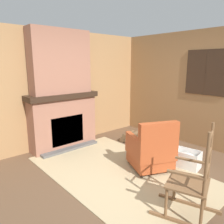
{
  "coord_description": "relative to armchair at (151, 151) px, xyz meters",
  "views": [
    {
      "loc": [
        2.08,
        -2.27,
        1.84
      ],
      "look_at": [
        -1.08,
        0.52,
        0.9
      ],
      "focal_mm": 35.0,
      "sensor_mm": 36.0,
      "label": 1
    }
  ],
  "objects": [
    {
      "name": "decorative_plate_on_mantel",
      "position": [
        -2.03,
        -0.52,
        0.98
      ],
      "size": [
        0.06,
        0.23,
        0.22
      ],
      "color": "gold",
      "rests_on": "fireplace_hearth"
    },
    {
      "name": "area_rug",
      "position": [
        -0.28,
        -0.5,
        -0.33
      ],
      "size": [
        3.17,
        1.95,
        0.01
      ],
      "color": "tan",
      "rests_on": "ground"
    },
    {
      "name": "ground_plane",
      "position": [
        0.15,
        -0.62,
        -0.34
      ],
      "size": [
        14.0,
        14.0,
        0.0
      ],
      "primitive_type": "plane",
      "color": "brown"
    },
    {
      "name": "storage_case",
      "position": [
        -2.01,
        -0.12,
        0.95
      ],
      "size": [
        0.13,
        0.2,
        0.16
      ],
      "color": "gray",
      "rests_on": "fireplace_hearth"
    },
    {
      "name": "laundry_basket",
      "position": [
        0.39,
        0.54,
        -0.18
      ],
      "size": [
        0.49,
        0.37,
        0.32
      ],
      "rotation": [
        0.0,
        0.0,
        0.17
      ],
      "color": "white",
      "rests_on": "ground"
    },
    {
      "name": "armchair",
      "position": [
        0.0,
        0.0,
        0.0
      ],
      "size": [
        0.92,
        0.91,
        0.92
      ],
      "rotation": [
        0.0,
        0.0,
        2.71
      ],
      "color": "#A84723",
      "rests_on": "ground"
    },
    {
      "name": "wood_panel_wall_left",
      "position": [
        -2.19,
        -0.62,
        0.93
      ],
      "size": [
        0.06,
        5.24,
        2.55
      ],
      "color": "#9E7247",
      "rests_on": "ground"
    },
    {
      "name": "wood_panel_wall_back",
      "position": [
        0.15,
        1.73,
        0.94
      ],
      "size": [
        5.24,
        0.09,
        2.55
      ],
      "color": "#9E7247",
      "rests_on": "ground"
    },
    {
      "name": "firewood_stack",
      "position": [
        -1.23,
        0.77,
        -0.24
      ],
      "size": [
        0.45,
        0.51,
        0.22
      ],
      "rotation": [
        0.0,
        0.0,
        0.27
      ],
      "color": "brown",
      "rests_on": "ground"
    },
    {
      "name": "oil_lamp_vase",
      "position": [
        -2.01,
        -0.98,
        0.97
      ],
      "size": [
        0.12,
        0.12,
        0.28
      ],
      "color": "#B24C42",
      "rests_on": "fireplace_hearth"
    },
    {
      "name": "chimney_breast",
      "position": [
        -1.97,
        -0.62,
        1.53
      ],
      "size": [
        0.34,
        1.29,
        1.31
      ],
      "color": "#93604C",
      "rests_on": "fireplace_hearth"
    },
    {
      "name": "rocking_chair",
      "position": [
        1.09,
        -0.61,
        0.07
      ],
      "size": [
        0.91,
        0.7,
        1.16
      ],
      "rotation": [
        0.0,
        0.0,
        3.49
      ],
      "color": "brown",
      "rests_on": "ground"
    },
    {
      "name": "fireplace_hearth",
      "position": [
        -1.96,
        -0.62,
        0.26
      ],
      "size": [
        0.6,
        1.56,
        1.21
      ],
      "color": "#93604C",
      "rests_on": "ground"
    }
  ]
}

